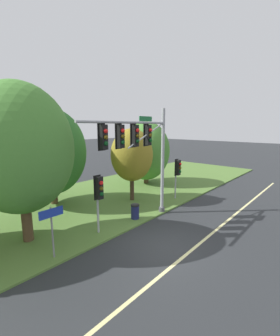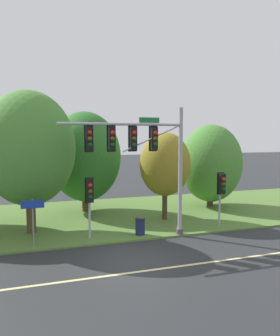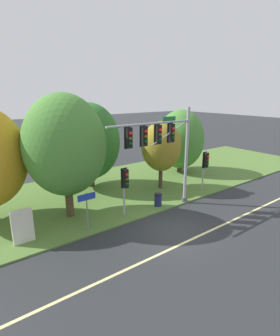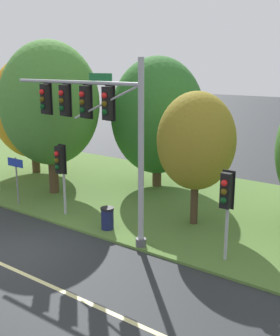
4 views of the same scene
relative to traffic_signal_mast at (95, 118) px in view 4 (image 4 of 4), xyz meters
name	(u,v)px [view 4 (image 4 of 4)]	position (x,y,z in m)	size (l,w,h in m)	color
ground_plane	(23,250)	(-1.31, -2.73, -4.77)	(160.00, 160.00, 0.00)	#282B2D
grass_verge	(149,195)	(-1.31, 5.52, -4.72)	(48.00, 11.50, 0.10)	#517533
traffic_signal_mast	(95,118)	(0.00, 0.00, 0.00)	(6.67, 0.49, 6.92)	#9EA0A5
pedestrian_signal_near_kerb	(226,196)	(5.23, 0.71, -2.30)	(0.46, 0.55, 3.25)	#9EA0A5
pedestrian_signal_further_along	(61,164)	(-2.68, 0.61, -2.29)	(0.46, 0.55, 3.25)	#9EA0A5
route_sign_post	(16,173)	(-5.51, 0.34, -3.06)	(1.10, 0.08, 2.35)	slate
tree_nearest_road	(33,108)	(-9.81, 5.09, -0.58)	(5.00, 5.00, 7.22)	#4C3823
tree_left_of_mast	(50,104)	(-5.62, 2.79, 0.04)	(5.06, 5.06, 7.89)	#4C3823
tree_behind_signpost	(157,116)	(-1.92, 7.11, -0.73)	(5.08, 5.08, 7.13)	#4C3823
tree_mid_verge	(196,141)	(2.63, 3.25, -1.08)	(3.27, 3.27, 5.65)	#423021
trash_bin	(107,218)	(0.06, 0.54, -4.20)	(0.56, 0.56, 0.93)	#191E4C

